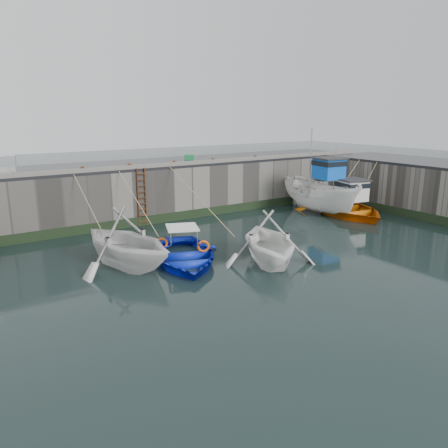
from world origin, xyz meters
TOP-DOWN VIEW (x-y plane):
  - ground at (0.00, 0.00)m, footprint 120.00×120.00m
  - quay_back at (0.00, 12.50)m, footprint 30.00×5.00m
  - quay_right at (14.50, 2.50)m, footprint 5.00×15.00m
  - road_back at (0.00, 12.50)m, footprint 30.00×5.00m
  - road_right at (14.50, 2.50)m, footprint 5.00×15.00m
  - kerb_back at (0.00, 10.15)m, footprint 30.00×0.30m
  - algae_back at (0.00, 9.96)m, footprint 30.00×0.08m
  - algae_right at (11.96, 2.50)m, footprint 0.08×15.00m
  - ladder at (-2.00, 9.91)m, footprint 0.51×0.08m
  - boat_near_white at (-5.17, 4.23)m, footprint 5.64×6.14m
  - boat_near_white_rope at (-5.17, 8.37)m, footprint 0.04×4.18m
  - boat_near_blue at (-2.97, 3.33)m, footprint 5.31×6.17m
  - boat_near_blue_rope at (-2.97, 7.91)m, footprint 0.04×4.92m
  - boat_near_blacktrim at (-0.03, 1.35)m, footprint 5.65×5.97m
  - boat_near_blacktrim_rope at (-0.03, 6.93)m, footprint 0.04×6.68m
  - boat_far_white at (8.63, 6.86)m, footprint 3.23×6.84m
  - boat_far_orange at (9.49, 5.68)m, footprint 5.85×7.28m
  - fish_crate at (2.36, 12.40)m, footprint 0.66×0.55m
  - bollard_a at (-5.00, 10.25)m, footprint 0.18×0.18m
  - bollard_b at (-2.50, 10.25)m, footprint 0.18×0.18m
  - bollard_c at (0.20, 10.25)m, footprint 0.18×0.18m
  - bollard_d at (2.80, 10.25)m, footprint 0.18×0.18m
  - bollard_e at (6.00, 10.25)m, footprint 0.18×0.18m

SIDE VIEW (x-z plane):
  - ground at x=0.00m, z-range 0.00..0.00m
  - boat_near_white at x=-5.17m, z-range -1.36..1.36m
  - boat_near_white_rope at x=-5.17m, z-range -1.55..1.55m
  - boat_near_blue at x=-2.97m, z-range -0.54..0.54m
  - boat_near_blue_rope at x=-2.97m, z-range -1.55..1.55m
  - boat_near_blacktrim at x=-0.03m, z-range -1.24..1.24m
  - boat_near_blacktrim_rope at x=-0.03m, z-range -1.55..1.55m
  - algae_back at x=0.00m, z-range 0.00..0.50m
  - algae_right at x=11.96m, z-range 0.00..0.50m
  - boat_far_orange at x=9.49m, z-range -1.74..2.60m
  - boat_far_white at x=8.63m, z-range -1.70..3.85m
  - quay_back at x=0.00m, z-range 0.00..3.00m
  - quay_right at x=14.50m, z-range 0.00..3.00m
  - ladder at x=-2.00m, z-range -0.01..3.19m
  - road_back at x=0.00m, z-range 3.00..3.16m
  - road_right at x=14.50m, z-range 3.00..3.16m
  - kerb_back at x=0.00m, z-range 3.16..3.36m
  - bollard_a at x=-5.00m, z-range 3.16..3.44m
  - bollard_b at x=-2.50m, z-range 3.16..3.44m
  - bollard_c at x=0.20m, z-range 3.16..3.44m
  - bollard_d at x=2.80m, z-range 3.16..3.44m
  - bollard_e at x=6.00m, z-range 3.16..3.44m
  - fish_crate at x=2.36m, z-range 3.16..3.50m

